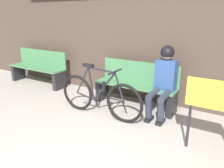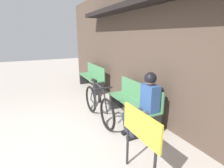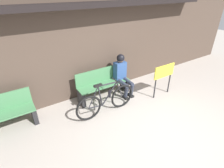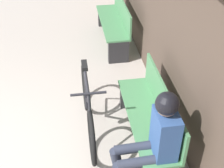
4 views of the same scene
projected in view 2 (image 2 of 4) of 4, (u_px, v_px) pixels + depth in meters
ground_plane at (39, 151)px, 2.90m from camera, size 24.00×24.00×0.00m
storefront_wall at (161, 45)px, 3.51m from camera, size 12.00×0.56×3.20m
park_bench_near at (134, 103)px, 3.92m from camera, size 1.56×0.42×0.84m
bicycle at (98, 105)px, 3.91m from camera, size 1.64×0.40×0.89m
person_seated at (146, 100)px, 3.29m from camera, size 0.34×0.66×1.21m
park_bench_far at (92, 78)px, 6.25m from camera, size 1.61×0.42×0.84m
signboard at (141, 131)px, 2.17m from camera, size 0.74×0.04×0.96m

